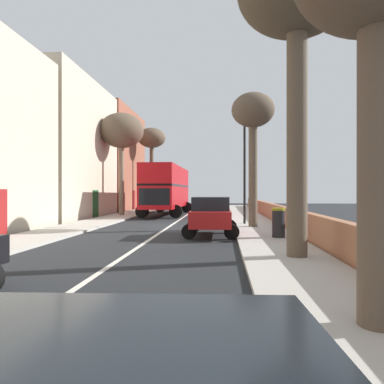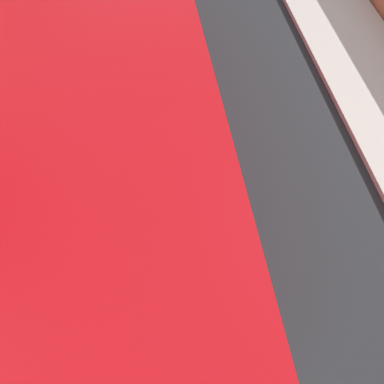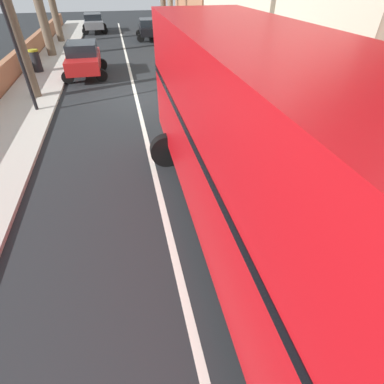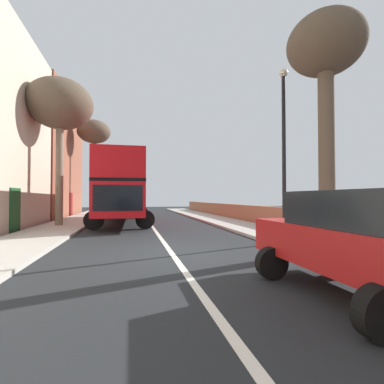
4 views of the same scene
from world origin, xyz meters
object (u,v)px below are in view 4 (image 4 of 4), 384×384
parked_car_red_right_0 (360,238)px  street_tree_left_0 (60,106)px  street_tree_left_2 (94,135)px  double_decker_bus (123,187)px  street_tree_right_1 (326,57)px  lamppost_right (284,139)px

parked_car_red_right_0 → street_tree_left_0: 15.90m
street_tree_left_2 → double_decker_bus: bearing=-70.5°
street_tree_right_1 → double_decker_bus: bearing=119.6°
street_tree_right_1 → lamppost_right: street_tree_right_1 is taller
street_tree_left_0 → street_tree_left_2: size_ratio=0.94×
double_decker_bus → parked_car_red_right_0: double_decker_bus is taller
street_tree_left_0 → street_tree_left_2: (0.51, 10.06, 0.69)m
street_tree_right_1 → lamppost_right: 2.85m
double_decker_bus → lamppost_right: lamppost_right is taller
double_decker_bus → street_tree_right_1: bearing=-60.4°
parked_car_red_right_0 → street_tree_left_0: bearing=121.0°
double_decker_bus → street_tree_left_0: 5.92m
parked_car_red_right_0 → street_tree_left_0: size_ratio=0.48×
street_tree_right_1 → lamppost_right: (-0.34, 1.82, -2.18)m
street_tree_right_1 → street_tree_left_2: bearing=115.6°
parked_car_red_right_0 → street_tree_left_2: size_ratio=0.45×
street_tree_right_1 → lamppost_right: size_ratio=1.14×
street_tree_right_1 → street_tree_left_0: bearing=136.5°
parked_car_red_right_0 → lamppost_right: size_ratio=0.63×
street_tree_left_0 → street_tree_left_2: bearing=87.1°
street_tree_left_0 → lamppost_right: street_tree_left_0 is taller
parked_car_red_right_0 → street_tree_left_2: bearing=107.3°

